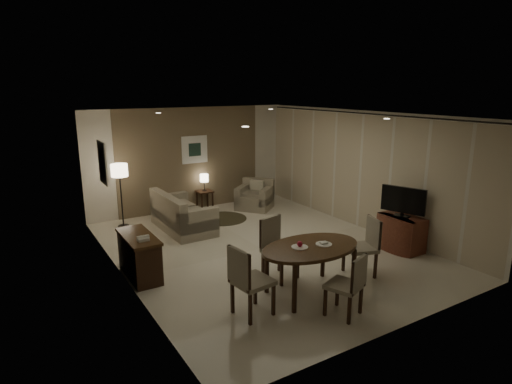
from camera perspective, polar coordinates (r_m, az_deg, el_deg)
room_shell at (r=8.74m, az=-0.69°, el=1.54°), size 5.50×7.00×2.70m
taupe_accent at (r=11.45m, az=-8.66°, el=4.36°), size 3.96×0.03×2.70m
curtain_wall at (r=10.08m, az=13.73°, el=2.63°), size 0.08×6.70×2.58m
curtain_rod at (r=9.91m, az=14.17°, el=10.13°), size 0.03×6.80×0.03m
art_back_frame at (r=11.43m, az=-8.19°, el=5.62°), size 0.72×0.03×0.72m
art_back_canvas at (r=11.42m, az=-8.16°, el=5.61°), size 0.34×0.01×0.34m
art_left_frame at (r=8.41m, az=-19.78°, el=3.69°), size 0.03×0.60×0.80m
art_left_canvas at (r=8.42m, az=-19.68°, el=3.70°), size 0.01×0.46×0.64m
downlight_nl at (r=5.96m, az=-1.42°, el=8.70°), size 0.10×0.10×0.01m
downlight_nr at (r=7.75m, az=17.03°, el=9.32°), size 0.10×0.10×0.01m
downlight_fl at (r=9.24m, az=-12.90°, el=10.23°), size 0.10×0.10×0.01m
downlight_fr at (r=10.48m, az=1.98°, el=10.97°), size 0.10×0.10×0.01m
console_desk at (r=7.73m, az=-15.29°, el=-8.24°), size 0.48×1.20×0.75m
telephone at (r=7.31m, az=-14.82°, el=-5.94°), size 0.20×0.14×0.09m
tv_cabinet at (r=9.15m, az=18.78°, el=-5.16°), size 0.48×0.90×0.70m
flat_tv at (r=8.95m, az=19.03°, el=-1.12°), size 0.36×0.85×0.60m
dining_table at (r=6.95m, az=7.22°, el=-10.24°), size 1.69×1.05×0.79m
chair_near at (r=6.38m, az=11.64°, el=-12.01°), size 0.59×0.59×0.94m
chair_far at (r=7.35m, az=3.30°, el=-7.65°), size 0.62×0.62×1.05m
chair_left at (r=6.24m, az=-0.43°, el=-11.70°), size 0.57×0.57×1.06m
chair_right at (r=7.69m, az=13.71°, el=-7.16°), size 0.63×0.63×1.02m
plate_a at (r=6.73m, az=5.85°, el=-7.32°), size 0.26×0.26×0.02m
plate_b at (r=6.89m, az=9.03°, el=-6.89°), size 0.26×0.26×0.02m
fruit_apple at (r=6.71m, az=5.86°, el=-6.90°), size 0.09×0.09×0.09m
napkin at (r=6.88m, az=9.03°, el=-6.71°), size 0.12×0.08×0.03m
round_rug at (r=10.75m, az=-4.48°, el=-3.54°), size 1.20×1.20×0.01m
sofa at (r=9.96m, az=-9.71°, el=-2.57°), size 1.85×0.95×0.86m
armchair at (r=11.49m, az=-0.19°, el=-0.37°), size 1.19×1.19×0.77m
side_table at (r=11.58m, az=-6.84°, el=-1.05°), size 0.40×0.40×0.50m
table_lamp at (r=11.46m, az=-6.92°, el=1.38°), size 0.22×0.22×0.50m
floor_lamp at (r=10.42m, az=-17.52°, el=-0.48°), size 0.38×0.38×1.50m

